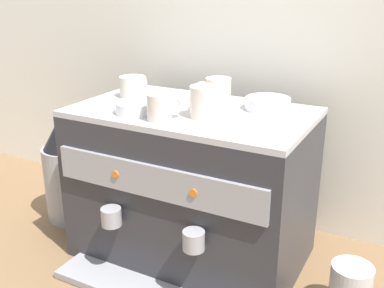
# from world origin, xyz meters

# --- Properties ---
(ground_plane) EXTENTS (4.00, 4.00, 0.00)m
(ground_plane) POSITION_xyz_m (0.00, 0.00, 0.00)
(ground_plane) COLOR brown
(tiled_backsplash_wall) EXTENTS (2.80, 0.03, 1.03)m
(tiled_backsplash_wall) POSITION_xyz_m (0.00, 0.33, 0.51)
(tiled_backsplash_wall) COLOR silver
(tiled_backsplash_wall) RESTS_ON ground_plane
(espresso_machine) EXTENTS (0.67, 0.51, 0.46)m
(espresso_machine) POSITION_xyz_m (0.00, -0.00, 0.23)
(espresso_machine) COLOR #2D2D33
(espresso_machine) RESTS_ON ground_plane
(ceramic_cup_0) EXTENTS (0.10, 0.11, 0.08)m
(ceramic_cup_0) POSITION_xyz_m (0.06, -0.05, 0.51)
(ceramic_cup_0) COLOR beige
(ceramic_cup_0) RESTS_ON espresso_machine
(ceramic_cup_1) EXTENTS (0.10, 0.09, 0.07)m
(ceramic_cup_1) POSITION_xyz_m (0.02, 0.12, 0.50)
(ceramic_cup_1) COLOR beige
(ceramic_cup_1) RESTS_ON espresso_machine
(ceramic_cup_2) EXTENTS (0.08, 0.12, 0.06)m
(ceramic_cup_2) POSITION_xyz_m (-0.23, 0.04, 0.50)
(ceramic_cup_2) COLOR beige
(ceramic_cup_2) RESTS_ON espresso_machine
(ceramic_cup_3) EXTENTS (0.08, 0.09, 0.07)m
(ceramic_cup_3) POSITION_xyz_m (-0.02, -0.13, 0.50)
(ceramic_cup_3) COLOR beige
(ceramic_cup_3) RESTS_ON espresso_machine
(ceramic_bowl_0) EXTENTS (0.11, 0.11, 0.03)m
(ceramic_bowl_0) POSITION_xyz_m (-0.12, -0.11, 0.48)
(ceramic_bowl_0) COLOR white
(ceramic_bowl_0) RESTS_ON espresso_machine
(ceramic_bowl_1) EXTENTS (0.13, 0.13, 0.03)m
(ceramic_bowl_1) POSITION_xyz_m (0.19, 0.10, 0.48)
(ceramic_bowl_1) COLOR white
(ceramic_bowl_1) RESTS_ON espresso_machine
(coffee_grinder) EXTENTS (0.18, 0.18, 0.40)m
(coffee_grinder) POSITION_xyz_m (-0.48, 0.00, 0.19)
(coffee_grinder) COLOR #939399
(coffee_grinder) RESTS_ON ground_plane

